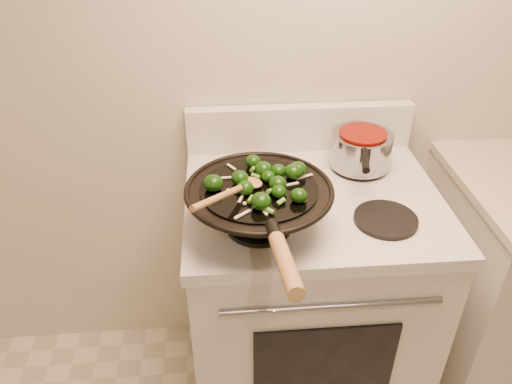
{
  "coord_description": "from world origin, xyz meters",
  "views": [
    {
      "loc": [
        -0.5,
        -0.08,
        1.77
      ],
      "look_at": [
        -0.41,
        1.04,
        1.03
      ],
      "focal_mm": 35.0,
      "sensor_mm": 36.0,
      "label": 1
    }
  ],
  "objects": [
    {
      "name": "stove",
      "position": [
        -0.22,
        1.17,
        0.47
      ],
      "size": [
        0.78,
        0.67,
        1.08
      ],
      "color": "silver",
      "rests_on": "ground"
    },
    {
      "name": "stirfry",
      "position": [
        -0.39,
        1.03,
        1.07
      ],
      "size": [
        0.3,
        0.27,
        0.05
      ],
      "color": "black",
      "rests_on": "wok"
    },
    {
      "name": "wok",
      "position": [
        -0.4,
        1.01,
        1.0
      ],
      "size": [
        0.4,
        0.66,
        0.2
      ],
      "color": "black",
      "rests_on": "stove"
    },
    {
      "name": "saucepan",
      "position": [
        -0.04,
        1.32,
        0.99
      ],
      "size": [
        0.2,
        0.32,
        0.12
      ],
      "color": "gray",
      "rests_on": "stove"
    },
    {
      "name": "wooden_spoon",
      "position": [
        -0.47,
        0.97,
        1.09
      ],
      "size": [
        0.19,
        0.26,
        0.09
      ],
      "color": "#A37240",
      "rests_on": "wok"
    }
  ]
}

